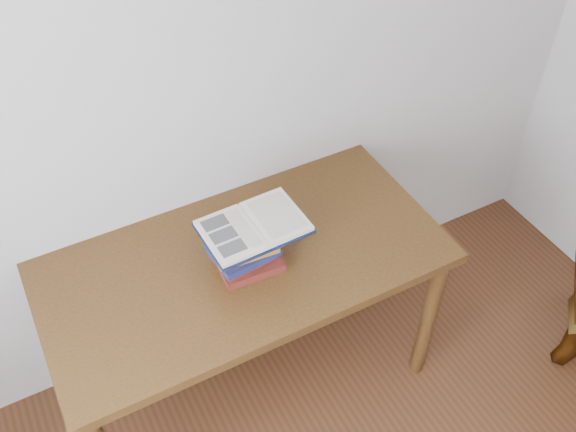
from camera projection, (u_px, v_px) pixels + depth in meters
desk at (245, 276)px, 2.43m from camera, size 1.49×0.75×0.80m
book_stack at (244, 249)px, 2.28m from camera, size 0.26×0.20×0.18m
open_book at (254, 226)px, 2.22m from camera, size 0.37×0.26×0.03m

